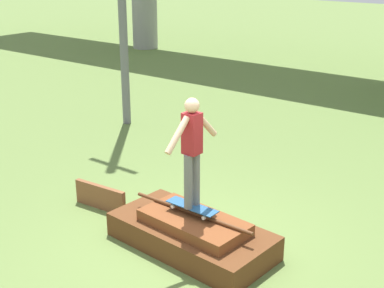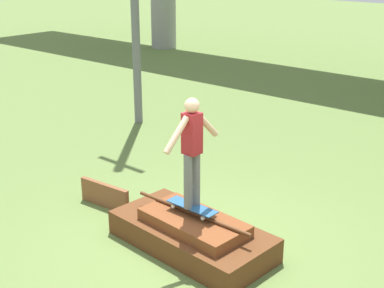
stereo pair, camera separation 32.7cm
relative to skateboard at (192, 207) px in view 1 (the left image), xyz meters
The scene contains 5 objects.
ground_plane 0.66m from the skateboard, 145.57° to the left, with size 80.00×80.00×0.00m, color olive.
scrap_pile 0.43m from the skateboard, 123.02° to the left, with size 2.49×1.33×0.59m.
scrap_plank_loose 2.05m from the skateboard, behind, with size 1.04×0.16×0.42m.
skateboard is the anchor object (origin of this frame).
skater 0.92m from the skateboard, 45.00° to the right, with size 0.22×1.08×1.59m.
Camera 1 is at (4.18, -5.45, 4.09)m, focal length 50.00 mm.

